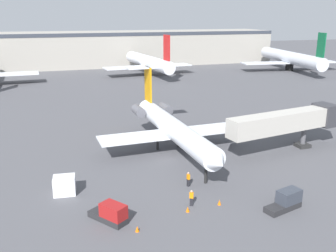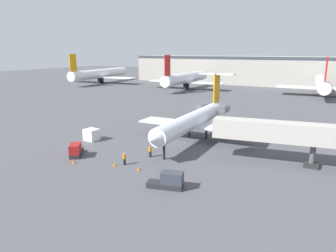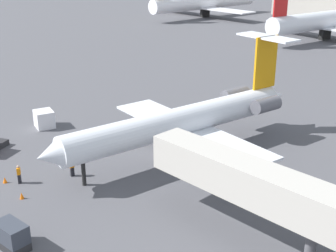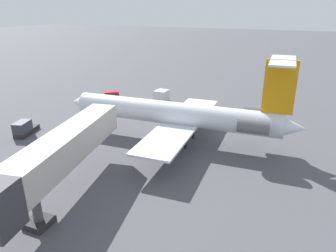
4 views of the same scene
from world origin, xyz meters
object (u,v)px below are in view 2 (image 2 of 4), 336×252
object	(u,v)px
baggage_tug_lead	(169,181)
baggage_tug_trailing	(76,150)
jet_bridge	(291,133)
parked_airliner_west_end	(100,74)
traffic_cone_mid	(139,168)
traffic_cone_far	(74,161)
parked_airliner_centre	(322,84)
parked_airliner_west_mid	(186,78)
ground_crew_loader	(124,159)
ground_crew_marshaller	(150,151)
cargo_container_uld	(92,135)
traffic_cone_near	(115,164)
regional_jet	(196,118)

from	to	relation	value
baggage_tug_lead	baggage_tug_trailing	size ratio (longest dim) A/B	1.04
jet_bridge	parked_airliner_west_end	size ratio (longest dim) A/B	0.44
traffic_cone_mid	traffic_cone_far	bearing A→B (deg)	-165.74
baggage_tug_trailing	parked_airliner_west_end	xyz separation A→B (m)	(-67.64, 80.88, 3.50)
traffic_cone_far	parked_airliner_centre	size ratio (longest dim) A/B	0.02
traffic_cone_far	parked_airliner_west_mid	world-z (taller)	parked_airliner_west_mid
ground_crew_loader	traffic_cone_mid	size ratio (longest dim) A/B	3.07
traffic_cone_mid	parked_airliner_centre	size ratio (longest dim) A/B	0.02
ground_crew_marshaller	cargo_container_uld	bearing A→B (deg)	170.28
traffic_cone_near	parked_airliner_centre	bearing A→B (deg)	77.82
regional_jet	traffic_cone_far	world-z (taller)	regional_jet
baggage_tug_lead	traffic_cone_mid	size ratio (longest dim) A/B	7.69
ground_crew_marshaller	parked_airliner_west_end	xyz separation A→B (m)	(-77.12, 75.89, 3.48)
ground_crew_loader	parked_airliner_west_mid	bearing A→B (deg)	111.08
cargo_container_uld	parked_airliner_west_end	bearing A→B (deg)	130.93
regional_jet	baggage_tug_lead	xyz separation A→B (m)	(5.77, -19.20, -2.81)
traffic_cone_near	baggage_tug_trailing	bearing A→B (deg)	177.00
traffic_cone_mid	parked_airliner_west_mid	xyz separation A→B (m)	(-33.22, 79.72, 4.02)
regional_jet	parked_airliner_centre	xyz separation A→B (m)	(14.45, 67.46, 0.53)
traffic_cone_mid	parked_airliner_west_mid	bearing A→B (deg)	112.62
traffic_cone_near	traffic_cone_far	bearing A→B (deg)	-160.50
ground_crew_marshaller	baggage_tug_lead	bearing A→B (deg)	-45.85
cargo_container_uld	parked_airliner_centre	bearing A→B (deg)	69.01
jet_bridge	baggage_tug_lead	bearing A→B (deg)	-125.18
jet_bridge	ground_crew_marshaller	xyz separation A→B (m)	(-17.62, -6.73, -3.44)
jet_bridge	traffic_cone_near	xyz separation A→B (m)	(-19.68, -12.11, -4.02)
regional_jet	traffic_cone_near	world-z (taller)	regional_jet
cargo_container_uld	parked_airliner_centre	world-z (taller)	parked_airliner_centre
ground_crew_loader	baggage_tug_trailing	bearing A→B (deg)	-175.40
cargo_container_uld	traffic_cone_near	xyz separation A→B (m)	(11.22, -7.65, -0.69)
regional_jet	parked_airliner_west_end	distance (m)	101.76
ground_crew_loader	parked_airliner_west_mid	distance (m)	84.76
traffic_cone_near	regional_jet	bearing A→B (deg)	77.49
jet_bridge	ground_crew_marshaller	bearing A→B (deg)	-159.08
parked_airliner_centre	traffic_cone_far	bearing A→B (deg)	-105.35
traffic_cone_mid	parked_airliner_west_end	distance (m)	112.89
jet_bridge	traffic_cone_near	size ratio (longest dim) A/B	33.36
baggage_tug_lead	traffic_cone_far	xyz separation A→B (m)	(-15.01, 0.36, -0.56)
cargo_container_uld	traffic_cone_mid	world-z (taller)	cargo_container_uld
baggage_tug_trailing	traffic_cone_mid	size ratio (longest dim) A/B	7.39
traffic_cone_near	jet_bridge	bearing A→B (deg)	31.61
traffic_cone_near	traffic_cone_mid	distance (m)	3.57
traffic_cone_near	parked_airliner_west_end	distance (m)	110.70
parked_airliner_west_mid	traffic_cone_far	bearing A→B (deg)	-73.57
traffic_cone_far	parked_airliner_west_mid	bearing A→B (deg)	106.43
jet_bridge	parked_airliner_west_end	world-z (taller)	parked_airliner_west_end
jet_bridge	parked_airliner_west_mid	size ratio (longest dim) A/B	0.51
ground_crew_marshaller	parked_airliner_west_mid	xyz separation A→B (m)	(-31.73, 74.70, 3.43)
ground_crew_loader	parked_airliner_west_end	distance (m)	110.45
ground_crew_marshaller	traffic_cone_near	distance (m)	5.79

